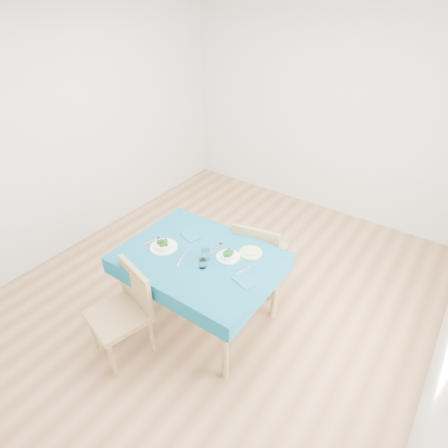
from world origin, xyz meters
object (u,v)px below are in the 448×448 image
Objects in this scene: table at (200,287)px; bowl_far at (228,254)px; chair_near at (115,305)px; bowl_near at (163,244)px; chair_far at (262,240)px; side_plate at (251,253)px.

bowl_far is at bearing 30.54° from table.
table is at bearing -149.46° from bowl_far.
table is 1.21× the size of chair_near.
bowl_near is (-0.33, -0.09, 0.42)m from table.
chair_near is 0.67m from bowl_near.
bowl_near is (-0.55, -0.83, 0.21)m from chair_far.
chair_near is at bearing -122.61° from bowl_far.
bowl_far is 0.21m from side_plate.
table is at bearing 14.90° from bowl_near.
bowl_far reaches higher than table.
bowl_near is 0.60m from bowl_far.
side_plate is (0.67, 1.01, 0.20)m from chair_near.
side_plate is (0.14, -0.44, 0.18)m from chair_far.
chair_far reaches higher than bowl_far.
chair_near is 5.44× the size of side_plate.
bowl_far is at bearing 78.13° from chair_far.
chair_far reaches higher than table.
bowl_far is at bearing 21.60° from bowl_near.
chair_far is 0.49m from side_plate.
bowl_near is at bearing -158.40° from bowl_far.
chair_far is 5.52× the size of bowl_far.
table is 0.60m from side_plate.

